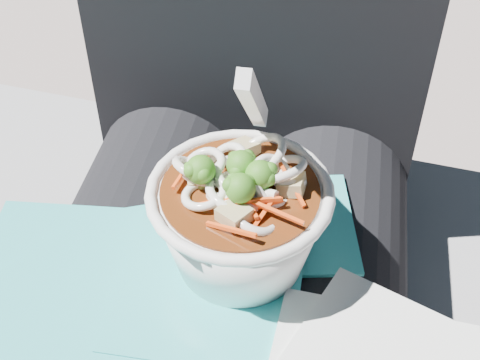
% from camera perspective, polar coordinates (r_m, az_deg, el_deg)
% --- Properties ---
extents(lap, '(0.34, 0.48, 0.16)m').
position_cam_1_polar(lap, '(0.60, -2.71, -14.26)').
color(lap, black).
rests_on(lap, stone_ledge).
extents(person_body, '(0.34, 0.94, 0.97)m').
position_cam_1_polar(person_body, '(0.63, -1.07, -5.74)').
color(person_body, black).
rests_on(person_body, ground).
extents(plastic_bag, '(0.34, 0.37, 0.01)m').
position_cam_1_polar(plastic_bag, '(0.52, -7.05, -11.26)').
color(plastic_bag, teal).
rests_on(plastic_bag, lap).
extents(udon_bowl, '(0.14, 0.15, 0.18)m').
position_cam_1_polar(udon_bowl, '(0.50, 0.01, -2.91)').
color(udon_bowl, white).
rests_on(udon_bowl, plastic_bag).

